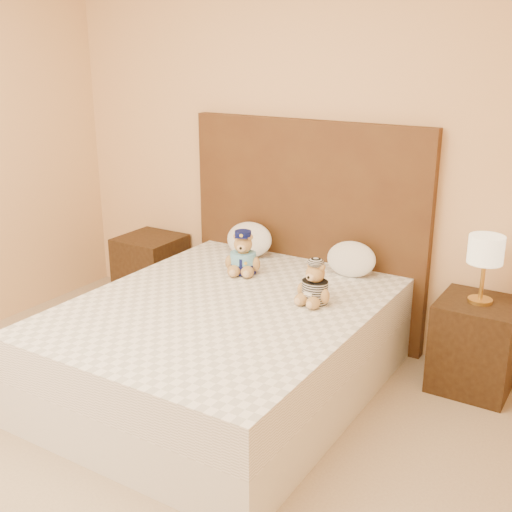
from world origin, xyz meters
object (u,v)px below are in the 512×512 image
(bed, at_px, (225,346))
(nightstand_right, at_px, (475,345))
(teddy_police, at_px, (243,252))
(nightstand_left, at_px, (151,270))
(lamp, at_px, (486,253))
(pillow_left, at_px, (249,238))
(pillow_right, at_px, (351,257))
(teddy_prisoner, at_px, (315,283))

(bed, height_order, nightstand_right, same)
(bed, bearing_deg, teddy_police, 110.84)
(nightstand_right, distance_m, teddy_police, 1.53)
(nightstand_left, xyz_separation_m, lamp, (2.50, 0.00, 0.57))
(lamp, relative_size, pillow_left, 1.11)
(nightstand_left, distance_m, nightstand_right, 2.50)
(pillow_left, height_order, pillow_right, pillow_left)
(nightstand_left, relative_size, teddy_police, 1.95)
(teddy_police, bearing_deg, nightstand_left, 143.05)
(pillow_left, bearing_deg, nightstand_left, -178.08)
(nightstand_left, xyz_separation_m, teddy_police, (1.06, -0.31, 0.42))
(teddy_police, bearing_deg, bed, -89.93)
(nightstand_right, bearing_deg, nightstand_left, 180.00)
(nightstand_right, xyz_separation_m, pillow_right, (-0.83, 0.03, 0.39))
(nightstand_left, distance_m, pillow_left, 0.98)
(bed, height_order, nightstand_left, same)
(bed, height_order, pillow_right, pillow_right)
(bed, distance_m, lamp, 1.59)
(nightstand_left, bearing_deg, teddy_prisoner, -17.18)
(bed, distance_m, teddy_police, 0.67)
(teddy_prisoner, bearing_deg, pillow_right, 100.10)
(nightstand_right, xyz_separation_m, pillow_left, (-1.60, 0.03, 0.40))
(lamp, xyz_separation_m, teddy_prisoner, (-0.81, -0.52, -0.17))
(teddy_prisoner, xyz_separation_m, pillow_left, (-0.80, 0.55, -0.00))
(nightstand_left, relative_size, teddy_prisoner, 2.17)
(nightstand_left, xyz_separation_m, pillow_right, (1.67, 0.03, 0.39))
(pillow_left, bearing_deg, pillow_right, 0.00)
(nightstand_right, distance_m, pillow_right, 0.92)
(lamp, bearing_deg, teddy_police, -167.89)
(bed, bearing_deg, nightstand_right, 32.62)
(lamp, height_order, pillow_right, lamp)
(bed, height_order, teddy_police, teddy_police)
(bed, relative_size, pillow_left, 5.57)
(nightstand_right, bearing_deg, pillow_left, 178.93)
(teddy_police, distance_m, teddy_prisoner, 0.66)
(bed, xyz_separation_m, nightstand_right, (1.25, 0.80, -0.00))
(teddy_prisoner, bearing_deg, pillow_left, 153.42)
(nightstand_left, bearing_deg, teddy_police, -16.18)
(nightstand_left, height_order, teddy_police, teddy_police)
(nightstand_left, relative_size, lamp, 1.38)
(teddy_police, height_order, pillow_right, teddy_police)
(pillow_left, bearing_deg, bed, -66.87)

